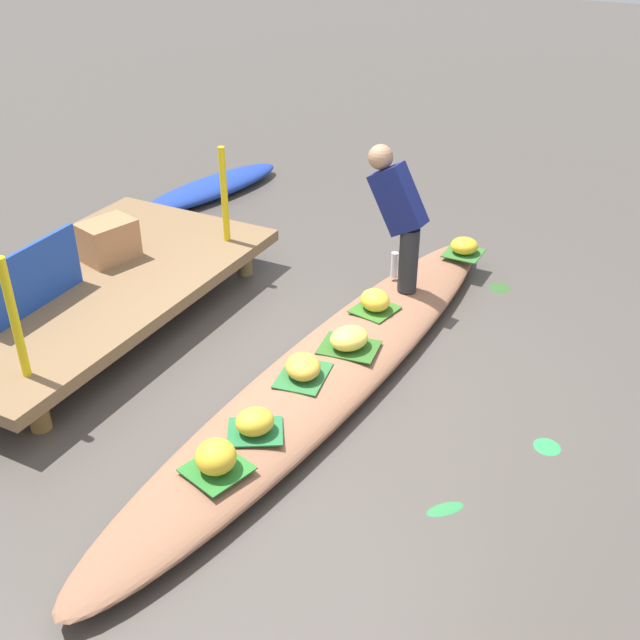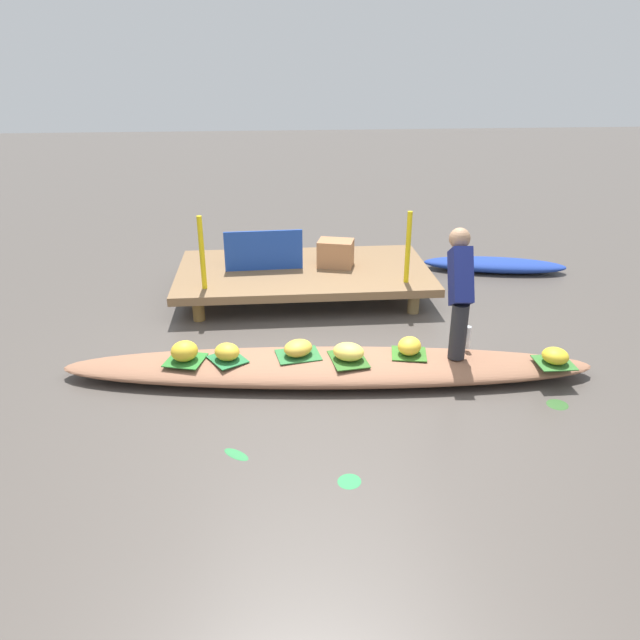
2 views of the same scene
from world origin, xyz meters
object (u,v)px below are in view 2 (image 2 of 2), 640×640
at_px(banana_bunch_4, 409,346).
at_px(water_bottle, 467,337).
at_px(banana_bunch_3, 184,351).
at_px(market_banner, 264,251).
at_px(banana_bunch_2, 298,348).
at_px(produce_crate, 336,253).
at_px(banana_bunch_5, 227,352).
at_px(moored_boat, 494,265).
at_px(vendor_boat, 328,367).
at_px(vendor_person, 460,286).
at_px(banana_bunch_1, 555,356).
at_px(banana_bunch_0, 349,352).

xyz_separation_m(banana_bunch_4, water_bottle, (0.60, 0.08, 0.03)).
distance_m(banana_bunch_3, market_banner, 2.30).
bearing_deg(banana_bunch_4, market_banner, 122.25).
xyz_separation_m(banana_bunch_2, produce_crate, (0.61, 2.21, 0.24)).
bearing_deg(water_bottle, banana_bunch_5, -178.90).
distance_m(moored_boat, banana_bunch_4, 3.45).
height_order(market_banner, produce_crate, market_banner).
bearing_deg(moored_boat, produce_crate, -153.40).
bearing_deg(vendor_boat, water_bottle, 8.12).
height_order(moored_boat, water_bottle, water_bottle).
relative_size(banana_bunch_4, vendor_person, 0.21).
bearing_deg(banana_bunch_5, market_banner, 80.42).
xyz_separation_m(moored_boat, banana_bunch_3, (-4.05, -2.82, 0.22)).
height_order(banana_bunch_4, water_bottle, water_bottle).
bearing_deg(banana_bunch_3, market_banner, 70.36).
height_order(banana_bunch_1, produce_crate, produce_crate).
relative_size(moored_boat, water_bottle, 8.67).
distance_m(water_bottle, market_banner, 2.91).
height_order(vendor_boat, market_banner, market_banner).
bearing_deg(banana_bunch_5, banana_bunch_2, 2.35).
xyz_separation_m(banana_bunch_0, market_banner, (-0.78, 2.26, 0.31)).
xyz_separation_m(banana_bunch_5, market_banner, (0.36, 2.16, 0.32)).
distance_m(banana_bunch_2, market_banner, 2.18).
relative_size(banana_bunch_3, market_banner, 0.26).
bearing_deg(vendor_person, moored_boat, 63.06).
distance_m(banana_bunch_1, banana_bunch_4, 1.36).
xyz_separation_m(banana_bunch_5, vendor_person, (2.20, -0.02, 0.60)).
bearing_deg(banana_bunch_4, banana_bunch_3, 178.58).
height_order(banana_bunch_3, vendor_person, vendor_person).
xyz_separation_m(banana_bunch_2, banana_bunch_5, (-0.68, -0.03, 0.00)).
height_order(vendor_boat, banana_bunch_1, banana_bunch_1).
relative_size(banana_bunch_0, vendor_person, 0.25).
relative_size(moored_boat, banana_bunch_2, 6.83).
height_order(vendor_boat, banana_bunch_2, banana_bunch_2).
bearing_deg(banana_bunch_0, banana_bunch_2, 164.75).
height_order(banana_bunch_1, banana_bunch_4, banana_bunch_4).
relative_size(banana_bunch_2, produce_crate, 0.67).
height_order(banana_bunch_5, water_bottle, water_bottle).
bearing_deg(banana_bunch_3, banana_bunch_1, -5.93).
bearing_deg(produce_crate, banana_bunch_2, -105.38).
xyz_separation_m(banana_bunch_0, banana_bunch_1, (1.93, -0.24, -0.01)).
relative_size(banana_bunch_4, banana_bunch_5, 1.04).
bearing_deg(produce_crate, banana_bunch_5, -119.86).
bearing_deg(moored_boat, banana_bunch_4, -111.04).
distance_m(moored_boat, banana_bunch_3, 4.94).
height_order(moored_boat, banana_bunch_4, banana_bunch_4).
bearing_deg(vendor_boat, moored_boat, 51.52).
relative_size(banana_bunch_0, produce_crate, 0.68).
bearing_deg(banana_bunch_2, banana_bunch_1, -8.78).
bearing_deg(banana_bunch_2, vendor_boat, -13.46).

